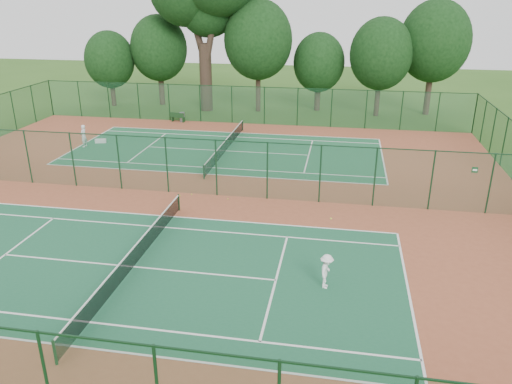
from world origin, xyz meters
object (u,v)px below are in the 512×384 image
player_far (84,136)px  trash_bin (182,117)px  player_near (326,271)px  bench (178,117)px  kit_bag (101,141)px

player_far → trash_bin: bearing=155.5°
player_near → bench: (-15.23, 26.62, -0.30)m
player_far → kit_bag: size_ratio=2.05×
player_near → player_far: bearing=56.5°
bench → player_far: bearing=-106.4°
bench → trash_bin: bearing=28.6°
player_far → kit_bag: bearing=154.4°
trash_bin → kit_bag: (-4.34, -8.16, -0.29)m
player_near → kit_bag: 26.71m
kit_bag → bench: bearing=47.7°
trash_bin → bench: size_ratio=0.60×
bench → kit_bag: bearing=-105.9°
trash_bin → player_near: bearing=-61.0°
player_far → trash_bin: player_far is taller
kit_bag → trash_bin: bearing=45.9°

